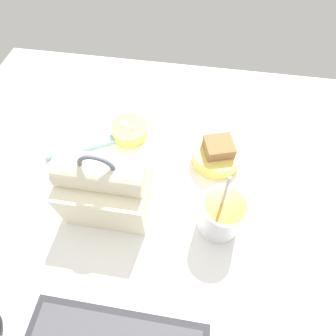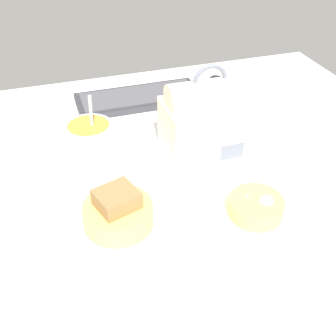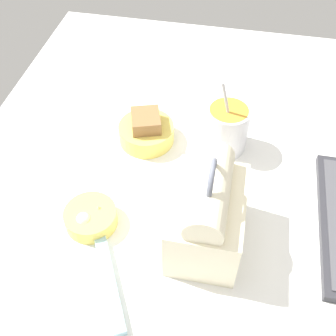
# 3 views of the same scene
# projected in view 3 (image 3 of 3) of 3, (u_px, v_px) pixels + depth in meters

# --- Properties ---
(desk_surface) EXTENTS (1.40, 1.10, 0.02)m
(desk_surface) POSITION_uv_depth(u_px,v_px,m) (190.00, 189.00, 0.96)
(desk_surface) COLOR white
(desk_surface) RESTS_ON ground
(lunch_bag) EXTENTS (0.20, 0.14, 0.22)m
(lunch_bag) POSITION_uv_depth(u_px,v_px,m) (207.00, 214.00, 0.80)
(lunch_bag) COLOR #EFE5C1
(lunch_bag) RESTS_ON desk_surface
(soup_cup) EXTENTS (0.10, 0.10, 0.20)m
(soup_cup) POSITION_uv_depth(u_px,v_px,m) (227.00, 128.00, 1.00)
(soup_cup) COLOR silver
(soup_cup) RESTS_ON desk_surface
(bento_bowl_sandwich) EXTENTS (0.14, 0.14, 0.08)m
(bento_bowl_sandwich) POSITION_uv_depth(u_px,v_px,m) (146.00, 131.00, 1.03)
(bento_bowl_sandwich) COLOR #EFD65B
(bento_bowl_sandwich) RESTS_ON desk_surface
(bento_bowl_snacks) EXTENTS (0.11, 0.11, 0.05)m
(bento_bowl_snacks) POSITION_uv_depth(u_px,v_px,m) (91.00, 217.00, 0.88)
(bento_bowl_snacks) COLOR #EFD65B
(bento_bowl_snacks) RESTS_ON desk_surface
(chopstick_case) EXTENTS (0.20, 0.12, 0.02)m
(chopstick_case) POSITION_uv_depth(u_px,v_px,m) (109.00, 280.00, 0.79)
(chopstick_case) COLOR #99C6D6
(chopstick_case) RESTS_ON desk_surface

